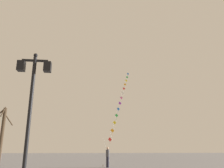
{
  "coord_description": "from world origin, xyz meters",
  "views": [
    {
      "loc": [
        0.33,
        -0.96,
        1.5
      ],
      "look_at": [
        2.79,
        20.81,
        7.89
      ],
      "focal_mm": 36.06,
      "sensor_mm": 36.0,
      "label": 1
    }
  ],
  "objects_px": {
    "kite_train": "(121,101)",
    "bare_tree": "(2,136)",
    "kite_flyer": "(108,156)",
    "twin_lantern_lamp_post": "(32,93)"
  },
  "relations": [
    {
      "from": "twin_lantern_lamp_post",
      "to": "kite_flyer",
      "type": "xyz_separation_m",
      "value": [
        4.04,
        11.89,
        -2.68
      ]
    },
    {
      "from": "twin_lantern_lamp_post",
      "to": "kite_train",
      "type": "height_order",
      "value": "kite_train"
    },
    {
      "from": "kite_train",
      "to": "bare_tree",
      "type": "distance_m",
      "value": 17.83
    },
    {
      "from": "kite_flyer",
      "to": "kite_train",
      "type": "bearing_deg",
      "value": 0.23
    },
    {
      "from": "twin_lantern_lamp_post",
      "to": "bare_tree",
      "type": "relative_size",
      "value": 1.13
    },
    {
      "from": "kite_train",
      "to": "bare_tree",
      "type": "bearing_deg",
      "value": -129.82
    },
    {
      "from": "kite_flyer",
      "to": "bare_tree",
      "type": "bearing_deg",
      "value": 124.38
    },
    {
      "from": "kite_flyer",
      "to": "bare_tree",
      "type": "relative_size",
      "value": 0.37
    },
    {
      "from": "twin_lantern_lamp_post",
      "to": "bare_tree",
      "type": "distance_m",
      "value": 10.02
    },
    {
      "from": "twin_lantern_lamp_post",
      "to": "bare_tree",
      "type": "height_order",
      "value": "twin_lantern_lamp_post"
    }
  ]
}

